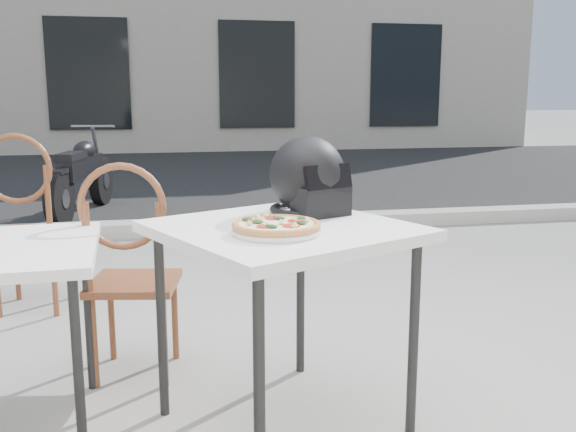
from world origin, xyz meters
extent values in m
plane|color=gray|center=(0.00, 0.00, 0.00)|extent=(80.00, 80.00, 0.00)
cube|color=black|center=(0.00, 7.00, 0.00)|extent=(30.00, 8.00, 0.00)
cube|color=#A9A69E|center=(0.00, 3.00, 0.06)|extent=(30.00, 0.25, 0.12)
cube|color=black|center=(-1.70, 10.98, 1.60)|extent=(1.60, 0.08, 2.20)
cube|color=black|center=(1.70, 10.98, 1.60)|extent=(1.60, 0.08, 2.20)
cube|color=black|center=(5.00, 10.98, 1.60)|extent=(1.60, 0.08, 2.20)
cube|color=white|center=(0.04, -0.44, 0.74)|extent=(1.07, 1.07, 0.04)
cylinder|color=black|center=(-0.12, -0.88, 0.36)|extent=(0.05, 0.05, 0.72)
cylinder|color=black|center=(0.48, -0.60, 0.36)|extent=(0.05, 0.05, 0.72)
cylinder|color=black|center=(-0.40, -0.28, 0.36)|extent=(0.05, 0.05, 0.72)
cylinder|color=black|center=(0.20, 0.00, 0.36)|extent=(0.05, 0.05, 0.72)
cylinder|color=white|center=(-0.02, -0.58, 0.77)|extent=(0.37, 0.37, 0.01)
torus|color=white|center=(-0.02, -0.58, 0.77)|extent=(0.39, 0.39, 0.02)
cylinder|color=#C18146|center=(-0.02, -0.58, 0.79)|extent=(0.30, 0.30, 0.01)
torus|color=#C18146|center=(-0.02, -0.58, 0.79)|extent=(0.30, 0.30, 0.02)
cylinder|color=#A71612|center=(-0.02, -0.58, 0.80)|extent=(0.26, 0.26, 0.00)
cylinder|color=#F5EBBC|center=(-0.02, -0.58, 0.80)|extent=(0.26, 0.26, 0.00)
cylinder|color=red|center=(0.06, -0.56, 0.80)|extent=(0.06, 0.06, 0.00)
cylinder|color=red|center=(-0.01, -0.50, 0.80)|extent=(0.06, 0.06, 0.00)
cylinder|color=red|center=(-0.08, -0.55, 0.80)|extent=(0.06, 0.06, 0.00)
cylinder|color=red|center=(-0.06, -0.63, 0.80)|extent=(0.06, 0.06, 0.00)
cylinder|color=red|center=(0.02, -0.64, 0.80)|extent=(0.06, 0.06, 0.00)
ellipsoid|color=#133614|center=(0.00, -0.52, 0.81)|extent=(0.04, 0.03, 0.01)
ellipsoid|color=#133614|center=(-0.08, -0.57, 0.81)|extent=(0.05, 0.05, 0.01)
ellipsoid|color=#133614|center=(0.06, -0.61, 0.81)|extent=(0.04, 0.04, 0.01)
ellipsoid|color=#133614|center=(-0.05, -0.65, 0.81)|extent=(0.05, 0.05, 0.01)
ellipsoid|color=#133614|center=(0.08, -0.53, 0.81)|extent=(0.05, 0.04, 0.01)
ellipsoid|color=#133614|center=(-0.11, -0.52, 0.81)|extent=(0.05, 0.05, 0.01)
cylinder|color=#E2D98A|center=(-0.01, -0.61, 0.81)|extent=(0.02, 0.02, 0.02)
cylinder|color=#E2D98A|center=(-0.07, -0.50, 0.81)|extent=(0.03, 0.02, 0.02)
cylinder|color=#E2D98A|center=(0.05, -0.56, 0.81)|extent=(0.03, 0.03, 0.02)
cylinder|color=#E2D98A|center=(-0.03, -0.48, 0.81)|extent=(0.02, 0.02, 0.02)
cylinder|color=#E2D98A|center=(0.03, -0.66, 0.81)|extent=(0.03, 0.02, 0.02)
cylinder|color=#E2D98A|center=(-0.11, -0.60, 0.81)|extent=(0.03, 0.03, 0.02)
cylinder|color=#E2D98A|center=(0.09, -0.58, 0.81)|extent=(0.02, 0.02, 0.02)
cylinder|color=#E2D98A|center=(-0.06, -0.63, 0.81)|extent=(0.03, 0.02, 0.02)
ellipsoid|color=black|center=(0.17, -0.22, 0.91)|extent=(0.39, 0.39, 0.30)
cube|color=black|center=(0.21, -0.30, 0.82)|extent=(0.24, 0.18, 0.12)
torus|color=black|center=(0.17, -0.22, 0.78)|extent=(0.39, 0.39, 0.03)
cube|color=black|center=(0.22, -0.34, 0.92)|extent=(0.20, 0.12, 0.09)
cube|color=brown|center=(-0.52, 0.13, 0.41)|extent=(0.43, 0.43, 0.03)
cylinder|color=brown|center=(-0.34, 0.25, 0.20)|extent=(0.03, 0.03, 0.40)
cylinder|color=brown|center=(-0.63, 0.30, 0.20)|extent=(0.03, 0.03, 0.40)
cylinder|color=brown|center=(-0.40, -0.04, 0.20)|extent=(0.03, 0.03, 0.40)
cylinder|color=brown|center=(-0.69, 0.02, 0.20)|extent=(0.03, 0.03, 0.40)
cylinder|color=brown|center=(-0.40, -0.04, 0.60)|extent=(0.03, 0.03, 0.38)
cylinder|color=brown|center=(-0.69, 0.01, 0.60)|extent=(0.03, 0.03, 0.38)
torus|color=brown|center=(-0.54, -0.02, 0.78)|extent=(0.36, 0.09, 0.36)
cylinder|color=black|center=(-0.67, -0.60, 0.33)|extent=(0.03, 0.03, 0.67)
cylinder|color=black|center=(-0.70, 0.01, 0.33)|extent=(0.03, 0.03, 0.67)
cube|color=brown|center=(-1.12, 1.15, 0.44)|extent=(0.44, 0.44, 0.03)
cylinder|color=brown|center=(-0.94, 1.29, 0.21)|extent=(0.04, 0.04, 0.43)
cylinder|color=brown|center=(-1.25, 1.33, 0.21)|extent=(0.04, 0.04, 0.43)
cylinder|color=brown|center=(-0.98, 0.98, 0.21)|extent=(0.04, 0.04, 0.43)
cylinder|color=brown|center=(-0.98, 0.97, 0.64)|extent=(0.04, 0.04, 0.41)
torus|color=brown|center=(-1.14, 0.99, 0.83)|extent=(0.38, 0.08, 0.38)
cylinder|color=black|center=(-1.03, 4.71, 0.27)|extent=(0.22, 0.55, 0.54)
cylinder|color=gray|center=(-1.03, 4.71, 0.27)|extent=(0.16, 0.20, 0.18)
cylinder|color=black|center=(-1.30, 3.49, 0.27)|extent=(0.22, 0.55, 0.54)
cylinder|color=gray|center=(-1.30, 3.49, 0.27)|extent=(0.16, 0.20, 0.18)
cube|color=black|center=(-1.16, 4.10, 0.49)|extent=(0.36, 0.95, 0.20)
ellipsoid|color=black|center=(-1.13, 4.23, 0.64)|extent=(0.28, 0.41, 0.20)
cube|color=black|center=(-1.22, 3.84, 0.63)|extent=(0.27, 0.48, 0.07)
cylinder|color=gray|center=(-1.04, 4.64, 0.55)|extent=(0.10, 0.29, 0.64)
cylinder|color=gray|center=(-1.07, 4.54, 0.88)|extent=(0.46, 0.13, 0.03)
cube|color=black|center=(-1.29, 3.51, 0.52)|extent=(0.17, 0.22, 0.04)
camera|label=1|loc=(-0.39, -2.63, 1.23)|focal=40.00mm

